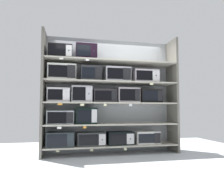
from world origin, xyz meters
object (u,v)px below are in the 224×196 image
microwave_7 (82,94)px  microwave_10 (149,96)px  microwave_12 (91,74)px  microwave_13 (117,75)px  microwave_2 (120,138)px  microwave_4 (61,117)px  microwave_3 (146,137)px  microwave_15 (61,52)px  microwave_8 (104,96)px  microwave_14 (145,77)px  microwave_1 (91,139)px  microwave_16 (86,53)px  microwave_0 (61,139)px  microwave_11 (62,73)px  microwave_5 (86,116)px  microwave_6 (59,95)px  microwave_9 (127,95)px

microwave_7 → microwave_10: bearing=0.0°
microwave_12 → microwave_13: size_ratio=0.77×
microwave_2 → microwave_4: 1.34m
microwave_2 → microwave_12: 1.52m
microwave_3 → microwave_15: bearing=-180.0°
microwave_8 → microwave_13: bearing=-0.0°
microwave_8 → microwave_14: bearing=-0.0°
microwave_1 → microwave_16: (-0.12, 0.00, 1.84)m
microwave_0 → microwave_8: microwave_8 is taller
microwave_7 → microwave_12: 0.48m
microwave_10 → microwave_11: size_ratio=0.86×
microwave_0 → microwave_8: bearing=0.0°
microwave_7 → microwave_16: (0.09, 0.00, 0.90)m
microwave_0 → microwave_1: (0.63, 0.00, -0.01)m
microwave_5 → microwave_10: 1.49m
microwave_16 → microwave_4: bearing=-180.0°
microwave_11 → microwave_15: (-0.04, -0.00, 0.43)m
microwave_6 → microwave_15: (0.02, -0.00, 0.90)m
microwave_0 → microwave_15: 1.81m
microwave_5 → microwave_8: bearing=0.0°
microwave_9 → microwave_4: bearing=-180.0°
microwave_16 → microwave_2: bearing=-0.0°
microwave_2 → microwave_1: bearing=180.0°
microwave_15 → microwave_16: 0.54m
microwave_11 → microwave_14: size_ratio=1.00×
microwave_5 → microwave_13: bearing=0.0°
microwave_9 → microwave_13: microwave_13 is taller
microwave_2 → microwave_13: microwave_13 is taller
microwave_7 → microwave_9: size_ratio=0.88×
microwave_10 → microwave_1: bearing=-180.0°
microwave_4 → microwave_11: 0.93m
microwave_0 → microwave_15: size_ratio=1.12×
microwave_7 → microwave_3: bearing=0.0°
microwave_3 → microwave_16: 2.29m
microwave_8 → microwave_15: (-0.94, -0.00, 0.91)m
microwave_2 → microwave_16: size_ratio=1.25×
microwave_0 → microwave_4: microwave_4 is taller
microwave_1 → microwave_15: 1.93m
microwave_5 → microwave_16: size_ratio=0.99×
microwave_3 → microwave_13: 1.53m
microwave_11 → microwave_5: bearing=-0.0°
microwave_8 → microwave_12: (-0.30, -0.00, 0.47)m
microwave_2 → microwave_11: microwave_11 is taller
microwave_4 → microwave_6: microwave_6 is taller
microwave_0 → microwave_5: size_ratio=1.25×
microwave_6 → microwave_12: 0.80m
microwave_8 → microwave_2: bearing=-0.1°
microwave_8 → microwave_9: size_ratio=1.03×
microwave_3 → microwave_13: microwave_13 is taller
microwave_8 → microwave_16: bearing=-180.0°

